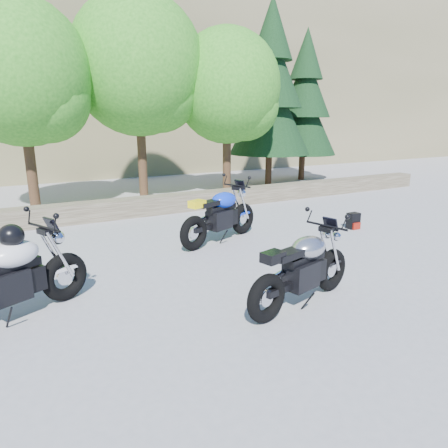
{
  "coord_description": "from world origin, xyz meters",
  "views": [
    {
      "loc": [
        -3.14,
        -5.09,
        2.55
      ],
      "look_at": [
        0.2,
        1.0,
        0.75
      ],
      "focal_mm": 32.0,
      "sensor_mm": 36.0,
      "label": 1
    }
  ],
  "objects": [
    {
      "name": "white_bike",
      "position": [
        -3.3,
        0.41,
        0.63
      ],
      "size": [
        2.17,
        1.17,
        1.29
      ],
      "rotation": [
        0.0,
        0.0,
        0.45
      ],
      "color": "black",
      "rests_on": "ground"
    },
    {
      "name": "blue_bike",
      "position": [
        0.81,
        2.27,
        0.57
      ],
      "size": [
        2.24,
        1.06,
        1.17
      ],
      "rotation": [
        0.0,
        0.0,
        0.36
      ],
      "color": "black",
      "rests_on": "ground"
    },
    {
      "name": "backpack",
      "position": [
        4.14,
        1.64,
        0.19
      ],
      "size": [
        0.29,
        0.25,
        0.39
      ],
      "rotation": [
        0.0,
        0.0,
        -0.01
      ],
      "color": "black",
      "rests_on": "ground"
    },
    {
      "name": "tree_decid_right",
      "position": [
        3.71,
        6.94,
        3.5
      ],
      "size": [
        3.54,
        3.54,
        5.41
      ],
      "color": "#382314",
      "rests_on": "ground"
    },
    {
      "name": "ground",
      "position": [
        0.0,
        0.0,
        0.0
      ],
      "size": [
        90.0,
        90.0,
        0.0
      ],
      "primitive_type": "plane",
      "color": "gray",
      "rests_on": "ground"
    },
    {
      "name": "hillside",
      "position": [
        3.0,
        28.0,
        7.5
      ],
      "size": [
        80.0,
        30.0,
        15.0
      ],
      "primitive_type": "cube",
      "color": "brown",
      "rests_on": "ground"
    },
    {
      "name": "stone_wall",
      "position": [
        0.0,
        5.5,
        0.25
      ],
      "size": [
        22.0,
        0.55,
        0.5
      ],
      "primitive_type": "cube",
      "color": "#4C4333",
      "rests_on": "ground"
    },
    {
      "name": "tree_decid_left",
      "position": [
        -2.39,
        7.14,
        3.63
      ],
      "size": [
        3.67,
        3.67,
        5.62
      ],
      "color": "#382314",
      "rests_on": "ground"
    },
    {
      "name": "conifer_far",
      "position": [
        8.4,
        8.8,
        3.27
      ],
      "size": [
        2.82,
        2.82,
        6.27
      ],
      "color": "#382314",
      "rests_on": "ground"
    },
    {
      "name": "conifer_near",
      "position": [
        6.2,
        8.2,
        3.68
      ],
      "size": [
        3.17,
        3.17,
        7.06
      ],
      "color": "#382314",
      "rests_on": "ground"
    },
    {
      "name": "silver_bike",
      "position": [
        0.36,
        -1.01,
        0.53
      ],
      "size": [
        2.13,
        0.81,
        1.09
      ],
      "rotation": [
        0.0,
        0.0,
        0.24
      ],
      "color": "black",
      "rests_on": "ground"
    },
    {
      "name": "tree_decid_mid",
      "position": [
        0.91,
        7.54,
        4.04
      ],
      "size": [
        4.08,
        4.08,
        6.24
      ],
      "color": "#382314",
      "rests_on": "ground"
    }
  ]
}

